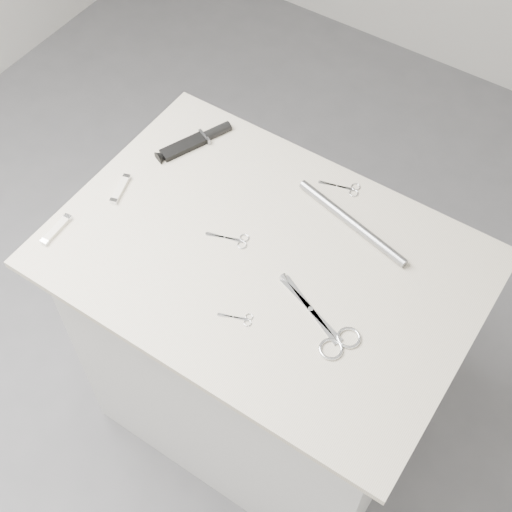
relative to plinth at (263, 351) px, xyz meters
The scene contains 11 objects.
ground 0.46m from the plinth, ahead, with size 4.00×4.00×0.01m, color slate.
plinth is the anchor object (origin of this frame).
display_board 0.46m from the plinth, ahead, with size 1.00×0.70×0.02m, color beige.
large_shears 0.53m from the plinth, 21.60° to the right, with size 0.23×0.14×0.01m.
embroidery_scissors_a 0.48m from the plinth, behind, with size 0.10×0.06×0.00m.
embroidery_scissors_b 0.56m from the plinth, 79.20° to the left, with size 0.10×0.06×0.00m.
tiny_scissors 0.50m from the plinth, 74.77° to the right, with size 0.08×0.05×0.00m.
sheathed_knife 0.63m from the plinth, 148.23° to the left, with size 0.11×0.20×0.03m.
pocket_knife_a 0.63m from the plinth, behind, with size 0.05×0.10×0.01m.
pocket_knife_b 0.70m from the plinth, 155.13° to the right, with size 0.03×0.10×0.01m.
metal_rail 0.53m from the plinth, 57.75° to the left, with size 0.02×0.02×0.34m, color gray.
Camera 1 is at (0.52, -0.82, 2.28)m, focal length 50.00 mm.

